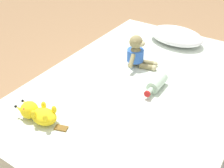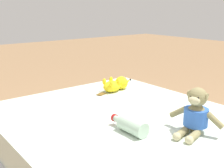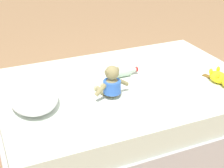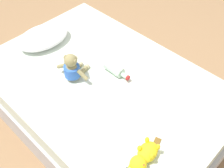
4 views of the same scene
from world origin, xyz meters
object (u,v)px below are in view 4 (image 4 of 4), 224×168
object	(u,v)px
pillow	(43,37)
plush_yellow_creature	(144,157)
bed	(104,100)
plush_monkey	(73,68)
glass_bottle	(115,69)

from	to	relation	value
pillow	plush_yellow_creature	distance (m)	1.37
bed	plush_monkey	xyz separation A→B (m)	(-0.14, 0.18, 0.34)
bed	plush_monkey	bearing A→B (deg)	127.50
bed	pillow	xyz separation A→B (m)	(-0.05, 0.70, 0.30)
pillow	glass_bottle	world-z (taller)	pillow
plush_yellow_creature	glass_bottle	world-z (taller)	plush_yellow_creature
bed	pillow	distance (m)	0.76
pillow	plush_monkey	bearing A→B (deg)	-100.43
plush_monkey	glass_bottle	world-z (taller)	plush_monkey
bed	plush_monkey	world-z (taller)	plush_monkey
plush_yellow_creature	bed	bearing A→B (deg)	64.88
plush_monkey	plush_yellow_creature	world-z (taller)	plush_monkey
bed	glass_bottle	distance (m)	0.31
pillow	plush_monkey	distance (m)	0.53
bed	plush_monkey	distance (m)	0.41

